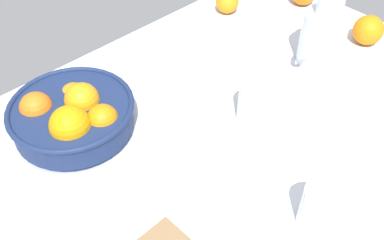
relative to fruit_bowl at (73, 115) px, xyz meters
The scene contains 7 objects.
ground_plane 26.78cm from the fruit_bowl, 47.60° to the right, with size 145.92×83.84×3.00cm, color silver.
fruit_bowl is the anchor object (origin of this frame).
juice_pitcher 64.16cm from the fruit_bowl, 19.92° to the right, with size 15.86×11.39×19.60cm.
juice_glass 40.04cm from the fruit_bowl, 38.67° to the right, with size 8.34×8.34×10.50cm.
second_glass 53.52cm from the fruit_bowl, 70.07° to the right, with size 6.62×6.62×9.27cm.
loose_orange_0 62.25cm from the fruit_bowl, 10.73° to the left, with size 6.89×6.89×6.89cm, color orange.
loose_orange_2 81.13cm from the fruit_bowl, 18.76° to the right, with size 8.15×8.15×8.15cm, color orange.
Camera 1 is at (-46.23, -47.84, 69.49)cm, focal length 41.05 mm.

